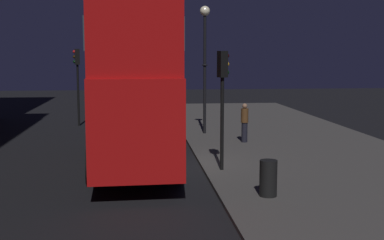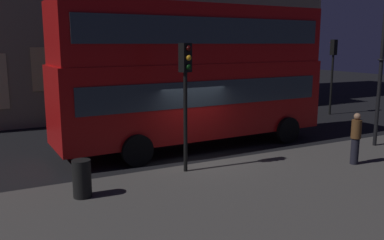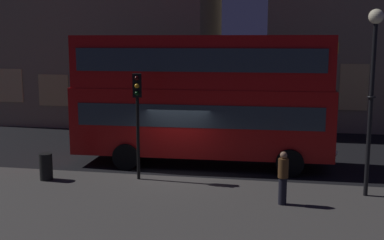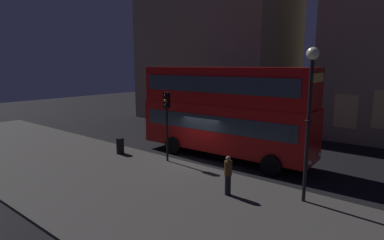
{
  "view_description": "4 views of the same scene",
  "coord_description": "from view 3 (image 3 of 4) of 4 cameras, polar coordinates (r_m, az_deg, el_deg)",
  "views": [
    {
      "loc": [
        -17.75,
        1.28,
        3.91
      ],
      "look_at": [
        -1.05,
        -0.48,
        1.78
      ],
      "focal_mm": 48.42,
      "sensor_mm": 36.0,
      "label": 1
    },
    {
      "loc": [
        -6.55,
        -12.35,
        4.02
      ],
      "look_at": [
        -0.31,
        -0.27,
        1.46
      ],
      "focal_mm": 38.31,
      "sensor_mm": 36.0,
      "label": 2
    },
    {
      "loc": [
        4.04,
        -18.22,
        5.24
      ],
      "look_at": [
        0.53,
        0.29,
        2.1
      ],
      "focal_mm": 45.54,
      "sensor_mm": 36.0,
      "label": 3
    },
    {
      "loc": [
        10.81,
        -13.98,
        5.52
      ],
      "look_at": [
        -1.31,
        0.97,
        2.14
      ],
      "focal_mm": 29.4,
      "sensor_mm": 36.0,
      "label": 4
    }
  ],
  "objects": [
    {
      "name": "ground_plane",
      "position": [
        19.38,
        -1.71,
        -6.24
      ],
      "size": [
        80.0,
        80.0,
        0.0
      ],
      "primitive_type": "plane",
      "color": "black"
    },
    {
      "name": "double_decker_bus",
      "position": [
        20.12,
        1.16,
        3.15
      ],
      "size": [
        10.79,
        3.15,
        5.39
      ],
      "rotation": [
        0.0,
        0.0,
        0.03
      ],
      "color": "#B20F0F",
      "rests_on": "ground"
    },
    {
      "name": "traffic_light_near_kerb",
      "position": [
        17.68,
        -6.42,
        1.88
      ],
      "size": [
        0.37,
        0.39,
        3.9
      ],
      "rotation": [
        0.0,
        0.0,
        0.26
      ],
      "color": "black",
      "rests_on": "sidewalk_slab"
    },
    {
      "name": "sidewalk_slab",
      "position": [
        14.57,
        -6.23,
        -11.43
      ],
      "size": [
        44.0,
        8.69,
        0.12
      ],
      "primitive_type": "cube",
      "color": "#423F3D",
      "rests_on": "ground"
    },
    {
      "name": "litter_bin",
      "position": [
        18.74,
        -16.73,
        -5.26
      ],
      "size": [
        0.47,
        0.47,
        0.98
      ],
      "primitive_type": "cylinder",
      "color": "black",
      "rests_on": "sidewalk_slab"
    },
    {
      "name": "street_lamp",
      "position": [
        16.55,
        20.45,
        5.9
      ],
      "size": [
        0.47,
        0.47,
        6.05
      ],
      "color": "black",
      "rests_on": "sidewalk_slab"
    },
    {
      "name": "pedestrian",
      "position": [
        15.5,
        10.61,
        -6.59
      ],
      "size": [
        0.32,
        0.32,
        1.69
      ],
      "rotation": [
        0.0,
        0.0,
        0.03
      ],
      "color": "black",
      "rests_on": "sidewalk_slab"
    }
  ]
}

